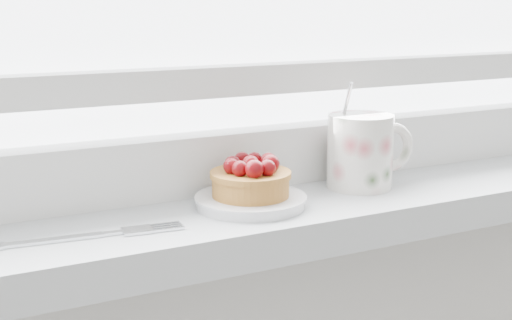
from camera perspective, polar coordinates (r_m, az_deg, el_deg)
saucer at (r=0.79m, az=-0.43°, el=-3.30°), size 0.12×0.12×0.01m
raspberry_tart at (r=0.78m, az=-0.41°, el=-1.47°), size 0.09×0.09×0.05m
floral_mug at (r=0.87m, az=8.50°, el=0.84°), size 0.12×0.09×0.13m
fork at (r=0.70m, az=-13.44°, el=-5.95°), size 0.19×0.04×0.00m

